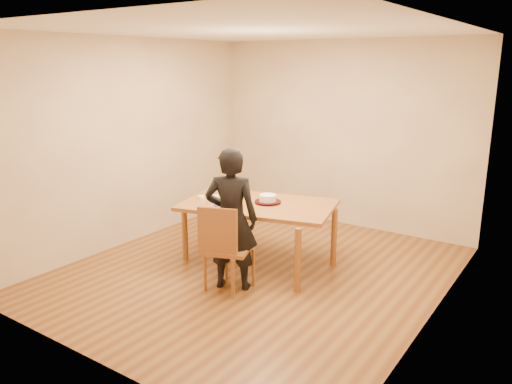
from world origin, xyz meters
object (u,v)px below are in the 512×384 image
Objects in this scene: dining_table at (258,205)px; cake_plate at (268,202)px; cake at (268,198)px; person at (231,219)px; dining_chair at (229,249)px.

dining_table is 5.58× the size of cake_plate.
person is at bearing -85.44° from cake.
cake reaches higher than cake_plate.
person is at bearing -85.44° from cake_plate.
dining_table is at bearing 81.33° from dining_chair.
dining_table is 0.12m from cake_plate.
person is (0.06, -0.80, -0.04)m from cake.
cake_plate is 0.04m from cake.
cake_plate is at bearing 26.16° from dining_table.
cake_plate reaches higher than dining_chair.
person reaches higher than cake.
dining_chair is at bearing -85.68° from cake.
cake is (0.00, 0.00, 0.04)m from cake_plate.
cake is at bearing 26.16° from dining_table.
cake_plate is (-0.06, 0.85, 0.31)m from dining_chair.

